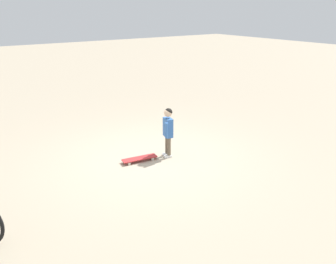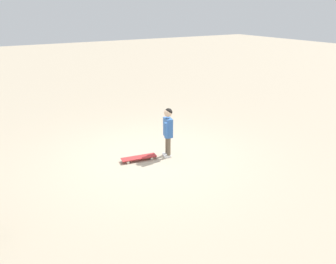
% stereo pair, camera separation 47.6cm
% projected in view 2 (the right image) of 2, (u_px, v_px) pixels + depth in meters
% --- Properties ---
extents(ground_plane, '(50.00, 50.00, 0.00)m').
position_uv_depth(ground_plane, '(151.00, 158.00, 7.18)').
color(ground_plane, tan).
extents(child_person, '(0.28, 0.33, 1.06)m').
position_uv_depth(child_person, '(168.00, 127.00, 7.06)').
color(child_person, brown).
rests_on(child_person, ground).
extents(skateboard, '(0.75, 0.30, 0.07)m').
position_uv_depth(skateboard, '(139.00, 158.00, 7.07)').
color(skateboard, '#B22D2D').
rests_on(skateboard, ground).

